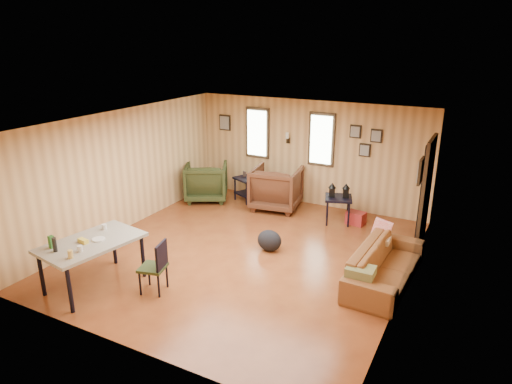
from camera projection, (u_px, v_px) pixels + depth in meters
room at (261, 187)px, 8.02m from camera, size 5.54×6.04×2.44m
sofa at (386, 259)px, 7.16m from camera, size 0.70×2.08×0.80m
recliner_brown at (276, 186)px, 10.26m from camera, size 1.16×1.11×1.06m
recliner_green at (206, 180)px, 10.82m from camera, size 1.26×1.24×0.98m
end_table at (248, 185)px, 10.78m from camera, size 0.71×0.68×0.70m
side_table at (339, 196)px, 9.43m from camera, size 0.69×0.69×0.87m
cooler at (356, 218)px, 9.50m from camera, size 0.41×0.32×0.27m
backpack at (269, 240)px, 8.30m from camera, size 0.50×0.41×0.39m
sofa_pillows at (372, 251)px, 7.21m from camera, size 0.43×1.72×0.36m
dining_table at (91, 245)px, 6.96m from camera, size 1.13×1.62×0.98m
dining_chair at (156, 264)px, 6.87m from camera, size 0.46×0.46×0.83m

